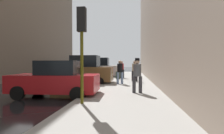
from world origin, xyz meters
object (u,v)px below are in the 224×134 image
(rolling_suitcase, at_px, (118,75))
(traffic_light, at_px, (82,34))
(parked_white_van, at_px, (98,69))
(pedestrian_with_beanie, at_px, (137,74))
(pedestrian_in_jeans, at_px, (120,71))
(parked_red_hatchback, at_px, (56,80))
(pedestrian_in_tan_coat, at_px, (135,70))
(fire_hydrant, at_px, (111,75))
(parked_bronze_suv, at_px, (83,71))
(pedestrian_in_red_jacket, at_px, (122,69))

(rolling_suitcase, bearing_deg, traffic_light, -93.37)
(parked_white_van, distance_m, pedestrian_with_beanie, 11.28)
(pedestrian_in_jeans, bearing_deg, parked_white_van, 112.98)
(parked_white_van, xyz_separation_m, pedestrian_in_jeans, (2.90, -6.84, 0.07))
(parked_red_hatchback, distance_m, pedestrian_with_beanie, 4.08)
(pedestrian_in_tan_coat, height_order, pedestrian_with_beanie, pedestrian_with_beanie)
(fire_hydrant, bearing_deg, traffic_light, -89.72)
(parked_white_van, xyz_separation_m, traffic_light, (1.85, -13.11, 1.73))
(fire_hydrant, bearing_deg, rolling_suitcase, 6.39)
(pedestrian_with_beanie, height_order, rolling_suitcase, pedestrian_with_beanie)
(fire_hydrant, height_order, pedestrian_with_beanie, pedestrian_with_beanie)
(parked_bronze_suv, height_order, pedestrian_with_beanie, parked_bronze_suv)
(parked_red_hatchback, bearing_deg, parked_white_van, 90.00)
(pedestrian_in_red_jacket, distance_m, pedestrian_with_beanie, 8.73)
(parked_red_hatchback, distance_m, parked_bronze_suv, 5.06)
(parked_white_van, height_order, pedestrian_in_tan_coat, parked_white_van)
(parked_red_hatchback, distance_m, traffic_light, 3.27)
(parked_white_van, height_order, pedestrian_in_red_jacket, parked_white_van)
(pedestrian_in_jeans, bearing_deg, pedestrian_in_tan_coat, 58.84)
(pedestrian_in_red_jacket, relative_size, pedestrian_in_tan_coat, 1.00)
(traffic_light, xyz_separation_m, pedestrian_in_red_jacket, (0.93, 11.20, -1.65))
(pedestrian_in_jeans, bearing_deg, fire_hydrant, 104.98)
(parked_bronze_suv, xyz_separation_m, pedestrian_with_beanie, (4.01, -4.38, 0.10))
(pedestrian_in_red_jacket, distance_m, rolling_suitcase, 1.03)
(rolling_suitcase, bearing_deg, fire_hydrant, -173.61)
(parked_red_hatchback, relative_size, pedestrian_in_tan_coat, 2.49)
(fire_hydrant, relative_size, pedestrian_in_red_jacket, 0.41)
(parked_red_hatchback, distance_m, pedestrian_in_jeans, 5.25)
(parked_red_hatchback, height_order, pedestrian_in_red_jacket, pedestrian_in_red_jacket)
(parked_bronze_suv, relative_size, pedestrian_in_jeans, 2.70)
(rolling_suitcase, bearing_deg, pedestrian_in_red_jacket, 67.43)
(pedestrian_in_tan_coat, height_order, rolling_suitcase, pedestrian_in_tan_coat)
(traffic_light, height_order, rolling_suitcase, traffic_light)
(parked_white_van, relative_size, pedestrian_in_jeans, 2.70)
(pedestrian_in_red_jacket, xyz_separation_m, rolling_suitcase, (-0.32, -0.76, -0.61))
(parked_bronze_suv, xyz_separation_m, pedestrian_in_jeans, (2.90, -0.68, 0.07))
(fire_hydrant, xyz_separation_m, pedestrian_in_red_jacket, (0.98, 0.84, 0.61))
(fire_hydrant, relative_size, rolling_suitcase, 0.68)
(parked_red_hatchback, xyz_separation_m, pedestrian_in_red_jacket, (2.79, 9.31, 0.26))
(pedestrian_with_beanie, bearing_deg, fire_hydrant, 105.81)
(parked_red_hatchback, distance_m, rolling_suitcase, 8.90)
(traffic_light, bearing_deg, pedestrian_with_beanie, 49.89)
(pedestrian_with_beanie, bearing_deg, parked_red_hatchback, -170.51)
(pedestrian_with_beanie, distance_m, rolling_suitcase, 8.05)
(parked_red_hatchback, relative_size, parked_bronze_suv, 0.92)
(pedestrian_in_jeans, relative_size, rolling_suitcase, 1.64)
(traffic_light, relative_size, rolling_suitcase, 3.46)
(parked_white_van, bearing_deg, rolling_suitcase, -47.18)
(parked_white_van, xyz_separation_m, rolling_suitcase, (2.47, -2.66, -0.54))
(parked_bronze_suv, distance_m, pedestrian_in_tan_coat, 4.16)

